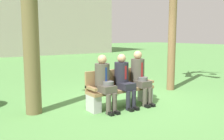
% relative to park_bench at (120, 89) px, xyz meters
% --- Properties ---
extents(ground_plane, '(80.00, 80.00, 0.00)m').
position_rel_park_bench_xyz_m(ground_plane, '(0.38, 0.21, -0.42)').
color(ground_plane, '#538C46').
extents(park_bench, '(1.76, 0.44, 0.90)m').
position_rel_park_bench_xyz_m(park_bench, '(0.00, 0.00, 0.00)').
color(park_bench, '#99754C').
rests_on(park_bench, ground).
extents(seated_man_left, '(0.34, 0.72, 1.28)m').
position_rel_park_bench_xyz_m(seated_man_left, '(-0.53, -0.13, 0.30)').
color(seated_man_left, '#4C473D').
rests_on(seated_man_left, ground).
extents(seated_man_middle, '(0.34, 0.72, 1.28)m').
position_rel_park_bench_xyz_m(seated_man_middle, '(0.02, -0.13, 0.30)').
color(seated_man_middle, '#23232D').
rests_on(seated_man_middle, ground).
extents(seated_man_right, '(0.34, 0.72, 1.34)m').
position_rel_park_bench_xyz_m(seated_man_right, '(0.52, -0.13, 0.33)').
color(seated_man_right, '#4C473D').
rests_on(seated_man_right, ground).
extents(building_backdrop, '(15.76, 6.89, 9.36)m').
position_rel_park_bench_xyz_m(building_backdrop, '(3.15, 19.25, 4.29)').
color(building_backdrop, '#ABA395').
rests_on(building_backdrop, ground).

